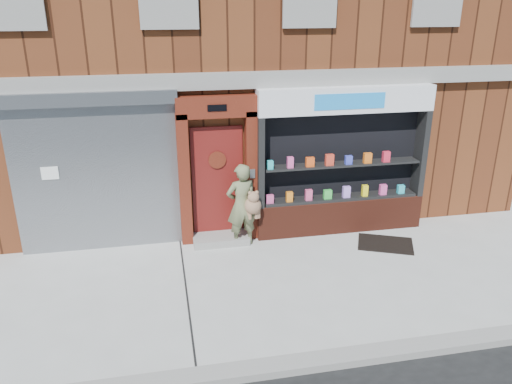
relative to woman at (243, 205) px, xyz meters
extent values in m
plane|color=#9E9E99|center=(0.32, -1.54, -0.84)|extent=(80.00, 80.00, 0.00)
cube|color=gray|center=(0.32, -3.69, -0.78)|extent=(60.00, 0.30, 0.12)
cube|color=#512412|center=(0.32, 4.46, 3.16)|extent=(12.00, 8.00, 8.00)
cube|color=gray|center=(0.32, 0.38, 2.31)|extent=(12.00, 0.16, 0.30)
cube|color=gray|center=(-2.68, 0.40, 0.56)|extent=(3.00, 0.10, 2.80)
cube|color=slate|center=(-2.68, 0.34, 2.08)|extent=(3.10, 0.30, 0.24)
cube|color=white|center=(-3.48, 0.34, 0.76)|extent=(0.30, 0.01, 0.24)
cube|color=#4B170D|center=(-1.08, 0.32, 0.46)|extent=(0.22, 0.28, 2.60)
cube|color=#4B170D|center=(0.22, 0.32, 0.46)|extent=(0.22, 0.28, 2.60)
cube|color=#4B170D|center=(-0.43, 0.32, 1.86)|extent=(1.50, 0.28, 0.40)
cube|color=black|center=(-0.43, 0.17, 1.86)|extent=(0.35, 0.01, 0.12)
cube|color=#5C1310|center=(-0.43, 0.43, 0.36)|extent=(1.00, 0.06, 2.20)
cylinder|color=black|center=(-0.43, 0.39, 0.81)|extent=(0.28, 0.02, 0.28)
cylinder|color=#4B170D|center=(-0.43, 0.38, 0.81)|extent=(0.34, 0.02, 0.34)
cube|color=gray|center=(-0.43, 0.16, -0.76)|extent=(1.10, 0.55, 0.15)
cube|color=slate|center=(0.22, 0.17, 0.56)|extent=(0.10, 0.02, 0.18)
cube|color=#552014|center=(2.07, 0.26, -0.49)|extent=(3.50, 0.40, 0.70)
cube|color=black|center=(0.38, 0.26, 0.76)|extent=(0.12, 0.40, 1.80)
cube|color=black|center=(3.76, 0.26, 0.76)|extent=(0.12, 0.40, 1.80)
cube|color=black|center=(2.07, 0.45, 0.76)|extent=(3.30, 0.03, 1.80)
cube|color=black|center=(2.07, 0.26, -0.11)|extent=(3.20, 0.36, 0.06)
cube|color=black|center=(2.07, 0.26, 0.61)|extent=(3.20, 0.36, 0.04)
cube|color=white|center=(2.07, 0.26, 1.91)|extent=(3.50, 0.40, 0.50)
cube|color=#1B7FD1|center=(2.07, 0.06, 1.91)|extent=(1.40, 0.01, 0.30)
cube|color=#D74787|center=(0.57, 0.18, 0.01)|extent=(0.14, 0.09, 0.17)
cube|color=orange|center=(0.97, 0.18, 0.03)|extent=(0.13, 0.09, 0.20)
cube|color=#DC497A|center=(1.37, 0.18, 0.03)|extent=(0.13, 0.09, 0.22)
cube|color=green|center=(1.77, 0.18, 0.02)|extent=(0.16, 0.09, 0.19)
cube|color=#B585F0|center=(2.17, 0.18, 0.04)|extent=(0.15, 0.09, 0.23)
cube|color=yellow|center=(2.57, 0.18, 0.04)|extent=(0.11, 0.09, 0.23)
cube|color=#DD4993|center=(2.97, 0.18, 0.03)|extent=(0.14, 0.09, 0.22)
cube|color=#28B4C9|center=(3.37, 0.18, 0.01)|extent=(0.14, 0.09, 0.18)
cube|color=#27BBC5|center=(0.57, 0.18, 0.72)|extent=(0.11, 0.09, 0.17)
cube|color=#ED4F9A|center=(0.97, 0.18, 0.74)|extent=(0.12, 0.09, 0.22)
cube|color=#F05319|center=(1.37, 0.18, 0.73)|extent=(0.16, 0.09, 0.19)
cube|color=red|center=(1.77, 0.18, 0.75)|extent=(0.16, 0.09, 0.22)
cube|color=#3B46C9|center=(2.17, 0.18, 0.72)|extent=(0.14, 0.09, 0.17)
cube|color=orange|center=(2.57, 0.18, 0.74)|extent=(0.16, 0.09, 0.21)
cube|color=#DF2741|center=(2.97, 0.18, 0.74)|extent=(0.14, 0.09, 0.21)
imported|color=#676D47|center=(-0.02, 0.01, 0.00)|extent=(0.66, 0.50, 1.66)
sphere|color=#865E43|center=(0.18, -0.09, 0.01)|extent=(0.33, 0.33, 0.33)
sphere|color=#865E43|center=(0.18, -0.14, 0.21)|extent=(0.22, 0.22, 0.22)
sphere|color=#865E43|center=(0.11, -0.14, 0.29)|extent=(0.08, 0.08, 0.08)
sphere|color=#865E43|center=(0.24, -0.14, 0.29)|extent=(0.08, 0.08, 0.08)
cylinder|color=#865E43|center=(0.07, -0.09, -0.16)|extent=(0.08, 0.08, 0.20)
cylinder|color=#865E43|center=(0.29, -0.09, -0.16)|extent=(0.08, 0.08, 0.20)
cylinder|color=#865E43|center=(0.11, -0.11, -0.16)|extent=(0.08, 0.08, 0.20)
cylinder|color=#865E43|center=(0.24, -0.11, -0.16)|extent=(0.08, 0.08, 0.20)
cube|color=black|center=(2.76, -0.57, -0.82)|extent=(1.26, 1.10, 0.03)
camera|label=1|loc=(-1.49, -8.76, 3.65)|focal=35.00mm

